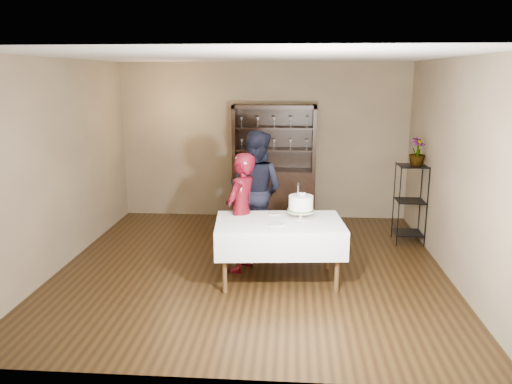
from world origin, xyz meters
TOP-DOWN VIEW (x-y plane):
  - floor at (0.00, 0.00)m, footprint 5.00×5.00m
  - ceiling at (0.00, 0.00)m, footprint 5.00×5.00m
  - back_wall at (0.00, 2.50)m, footprint 5.00×0.02m
  - wall_left at (-2.50, 0.00)m, footprint 0.02×5.00m
  - wall_right at (2.50, 0.00)m, footprint 0.02×5.00m
  - china_hutch at (0.20, 2.25)m, footprint 1.40×0.48m
  - plant_etagere at (2.28, 1.20)m, footprint 0.42×0.42m
  - cake_table at (0.37, -0.39)m, footprint 1.61×1.08m
  - woman at (-0.13, -0.07)m, footprint 0.56×0.66m
  - man at (-0.00, 0.77)m, footprint 1.03×0.93m
  - cake at (0.63, -0.27)m, footprint 0.36×0.36m
  - plate_near at (0.34, -0.55)m, footprint 0.22×0.22m
  - plate_far at (0.30, -0.08)m, footprint 0.19×0.19m
  - potted_plant at (2.32, 1.16)m, footprint 0.32×0.32m

SIDE VIEW (x-z plane):
  - floor at x=0.00m, z-range 0.00..0.00m
  - cake_table at x=0.37m, z-range 0.20..0.97m
  - plant_etagere at x=2.28m, z-range 0.05..1.25m
  - china_hutch at x=0.20m, z-range -0.34..1.66m
  - woman at x=-0.13m, z-range 0.00..1.54m
  - plate_near at x=0.34m, z-range 0.76..0.78m
  - plate_far at x=0.30m, z-range 0.76..0.78m
  - man at x=0.00m, z-range 0.00..1.73m
  - cake at x=0.63m, z-range 0.72..1.17m
  - back_wall at x=0.00m, z-range 0.00..2.70m
  - wall_left at x=-2.50m, z-range 0.00..2.70m
  - wall_right at x=2.50m, z-range 0.00..2.70m
  - potted_plant at x=2.32m, z-range 1.19..1.60m
  - ceiling at x=0.00m, z-range 2.70..2.70m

